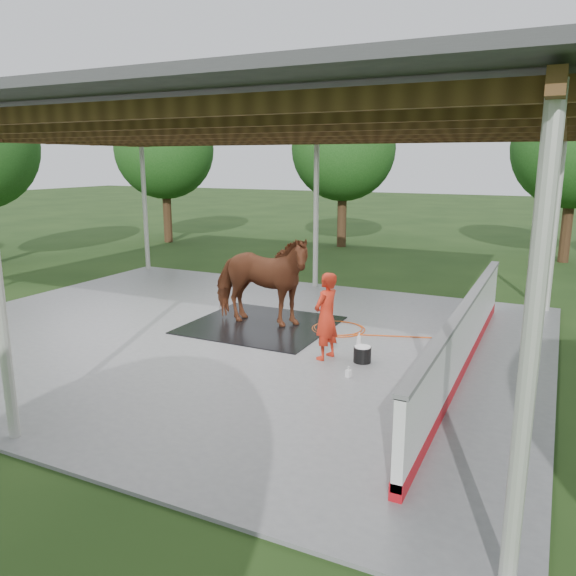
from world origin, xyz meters
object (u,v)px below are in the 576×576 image
at_px(handler, 326,316).
at_px(dasher_board, 464,339).
at_px(wash_bucket, 362,354).
at_px(horse, 260,280).

bearing_deg(handler, dasher_board, 114.44).
relative_size(dasher_board, handler, 5.33).
relative_size(dasher_board, wash_bucket, 26.93).
xyz_separation_m(dasher_board, horse, (-4.15, 0.81, 0.41)).
bearing_deg(wash_bucket, horse, 156.03).
xyz_separation_m(dasher_board, wash_bucket, (-1.58, -0.33, -0.40)).
distance_m(horse, wash_bucket, 2.93).
xyz_separation_m(dasher_board, handler, (-2.21, -0.43, 0.21)).
xyz_separation_m(horse, wash_bucket, (2.57, -1.14, -0.81)).
xyz_separation_m(horse, handler, (1.94, -1.24, -0.20)).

